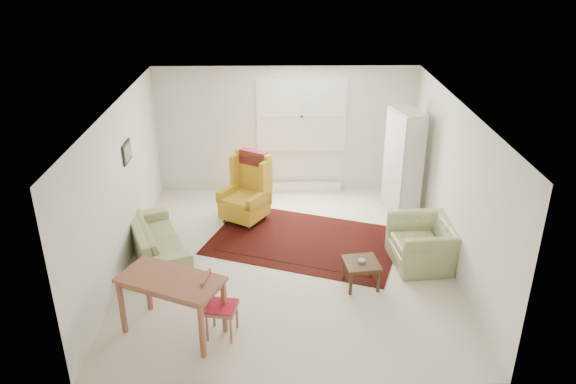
{
  "coord_description": "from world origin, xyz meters",
  "views": [
    {
      "loc": [
        -0.13,
        -7.64,
        4.66
      ],
      "look_at": [
        0.0,
        0.3,
        1.05
      ],
      "focal_mm": 35.0,
      "sensor_mm": 36.0,
      "label": 1
    }
  ],
  "objects_px": {
    "stool": "(258,205)",
    "cabinet": "(403,163)",
    "coffee_table": "(361,273)",
    "armchair": "(424,239)",
    "desk": "(173,305)",
    "wingback_chair": "(244,189)",
    "desk_chair": "(221,306)",
    "sofa": "(156,233)"
  },
  "relations": [
    {
      "from": "coffee_table",
      "to": "desk",
      "type": "distance_m",
      "value": 2.75
    },
    {
      "from": "stool",
      "to": "desk",
      "type": "xyz_separation_m",
      "value": [
        -0.96,
        -3.36,
        0.21
      ]
    },
    {
      "from": "stool",
      "to": "cabinet",
      "type": "relative_size",
      "value": 0.21
    },
    {
      "from": "sofa",
      "to": "desk",
      "type": "xyz_separation_m",
      "value": [
        0.61,
        -2.0,
        0.04
      ]
    },
    {
      "from": "stool",
      "to": "cabinet",
      "type": "bearing_deg",
      "value": 1.77
    },
    {
      "from": "coffee_table",
      "to": "desk",
      "type": "xyz_separation_m",
      "value": [
        -2.54,
        -1.02,
        0.21
      ]
    },
    {
      "from": "armchair",
      "to": "wingback_chair",
      "type": "relative_size",
      "value": 0.86
    },
    {
      "from": "cabinet",
      "to": "desk",
      "type": "distance_m",
      "value": 5.01
    },
    {
      "from": "armchair",
      "to": "cabinet",
      "type": "relative_size",
      "value": 0.55
    },
    {
      "from": "wingback_chair",
      "to": "desk_chair",
      "type": "relative_size",
      "value": 1.43
    },
    {
      "from": "coffee_table",
      "to": "armchair",
      "type": "bearing_deg",
      "value": 30.07
    },
    {
      "from": "stool",
      "to": "desk_chair",
      "type": "height_order",
      "value": "desk_chair"
    },
    {
      "from": "wingback_chair",
      "to": "cabinet",
      "type": "relative_size",
      "value": 0.64
    },
    {
      "from": "cabinet",
      "to": "desk",
      "type": "bearing_deg",
      "value": -151.05
    },
    {
      "from": "armchair",
      "to": "coffee_table",
      "type": "bearing_deg",
      "value": -65.59
    },
    {
      "from": "coffee_table",
      "to": "stool",
      "type": "bearing_deg",
      "value": 123.96
    },
    {
      "from": "sofa",
      "to": "armchair",
      "type": "relative_size",
      "value": 1.72
    },
    {
      "from": "armchair",
      "to": "coffee_table",
      "type": "distance_m",
      "value": 1.24
    },
    {
      "from": "armchair",
      "to": "desk",
      "type": "relative_size",
      "value": 0.83
    },
    {
      "from": "wingback_chair",
      "to": "sofa",
      "type": "bearing_deg",
      "value": -108.5
    },
    {
      "from": "sofa",
      "to": "desk_chair",
      "type": "distance_m",
      "value": 2.39
    },
    {
      "from": "sofa",
      "to": "desk",
      "type": "bearing_deg",
      "value": 174.01
    },
    {
      "from": "desk",
      "to": "coffee_table",
      "type": "bearing_deg",
      "value": 21.97
    },
    {
      "from": "wingback_chair",
      "to": "desk",
      "type": "bearing_deg",
      "value": -71.76
    },
    {
      "from": "sofa",
      "to": "desk_chair",
      "type": "bearing_deg",
      "value": -172.14
    },
    {
      "from": "armchair",
      "to": "stool",
      "type": "distance_m",
      "value": 3.15
    },
    {
      "from": "desk",
      "to": "desk_chair",
      "type": "xyz_separation_m",
      "value": [
        0.62,
        -0.06,
        0.03
      ]
    },
    {
      "from": "wingback_chair",
      "to": "desk_chair",
      "type": "distance_m",
      "value": 3.19
    },
    {
      "from": "sofa",
      "to": "stool",
      "type": "bearing_deg",
      "value": -71.81
    },
    {
      "from": "sofa",
      "to": "wingback_chair",
      "type": "bearing_deg",
      "value": -72.89
    },
    {
      "from": "wingback_chair",
      "to": "coffee_table",
      "type": "distance_m",
      "value": 2.8
    },
    {
      "from": "desk_chair",
      "to": "armchair",
      "type": "bearing_deg",
      "value": -50.19
    },
    {
      "from": "armchair",
      "to": "desk",
      "type": "distance_m",
      "value": 3.95
    },
    {
      "from": "sofa",
      "to": "cabinet",
      "type": "bearing_deg",
      "value": -93.84
    },
    {
      "from": "desk",
      "to": "stool",
      "type": "bearing_deg",
      "value": 74.01
    },
    {
      "from": "cabinet",
      "to": "desk_chair",
      "type": "relative_size",
      "value": 2.23
    },
    {
      "from": "sofa",
      "to": "wingback_chair",
      "type": "relative_size",
      "value": 1.47
    },
    {
      "from": "stool",
      "to": "cabinet",
      "type": "xyz_separation_m",
      "value": [
        2.63,
        0.08,
        0.77
      ]
    },
    {
      "from": "stool",
      "to": "sofa",
      "type": "bearing_deg",
      "value": -138.93
    },
    {
      "from": "sofa",
      "to": "cabinet",
      "type": "relative_size",
      "value": 0.94
    },
    {
      "from": "cabinet",
      "to": "armchair",
      "type": "bearing_deg",
      "value": -104.83
    },
    {
      "from": "coffee_table",
      "to": "stool",
      "type": "height_order",
      "value": "same"
    }
  ]
}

